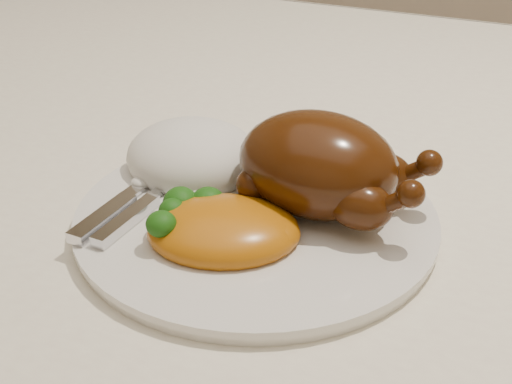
% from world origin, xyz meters
% --- Properties ---
extents(dining_table, '(1.60, 0.90, 0.76)m').
position_xyz_m(dining_table, '(0.00, 0.00, 0.67)').
color(dining_table, brown).
rests_on(dining_table, floor).
extents(tablecloth, '(1.73, 1.03, 0.18)m').
position_xyz_m(tablecloth, '(0.00, 0.00, 0.74)').
color(tablecloth, white).
rests_on(tablecloth, dining_table).
extents(dinner_plate, '(0.33, 0.33, 0.01)m').
position_xyz_m(dinner_plate, '(-0.01, -0.16, 0.77)').
color(dinner_plate, white).
rests_on(dinner_plate, tablecloth).
extents(roast_chicken, '(0.16, 0.11, 0.08)m').
position_xyz_m(roast_chicken, '(0.04, -0.14, 0.82)').
color(roast_chicken, '#401E06').
rests_on(roast_chicken, dinner_plate).
extents(rice_mound, '(0.12, 0.11, 0.06)m').
position_xyz_m(rice_mound, '(-0.09, -0.12, 0.79)').
color(rice_mound, white).
rests_on(rice_mound, dinner_plate).
extents(mac_and_cheese, '(0.14, 0.13, 0.04)m').
position_xyz_m(mac_and_cheese, '(-0.02, -0.21, 0.79)').
color(mac_and_cheese, orange).
rests_on(mac_and_cheese, dinner_plate).
extents(cutlery, '(0.04, 0.17, 0.01)m').
position_xyz_m(cutlery, '(-0.11, -0.20, 0.79)').
color(cutlery, silver).
rests_on(cutlery, dinner_plate).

